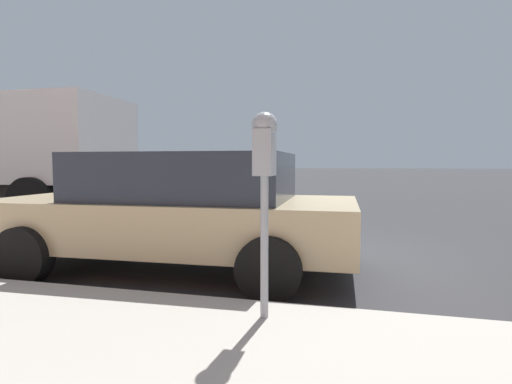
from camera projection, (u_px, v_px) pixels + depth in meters
ground_plane at (310, 260)px, 5.49m from camera, size 220.00×220.00×0.00m
parking_meter at (265, 162)px, 2.95m from camera, size 0.21×0.19×1.54m
car_tan at (178, 209)px, 4.93m from camera, size 2.14×4.46×1.45m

